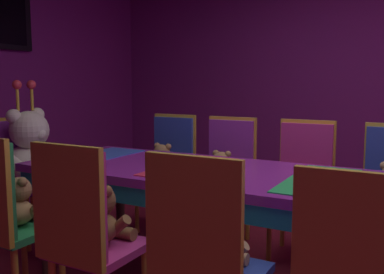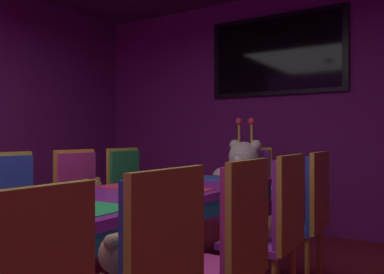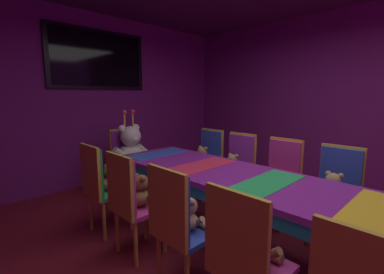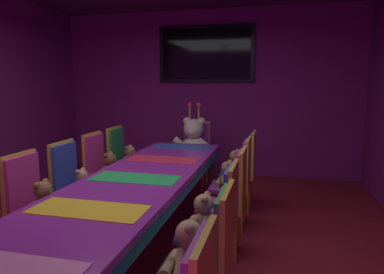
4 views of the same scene
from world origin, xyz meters
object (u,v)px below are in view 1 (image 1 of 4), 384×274
(teddy_left_3, at_px, (217,244))
(chair_right_3, at_px, (304,173))
(teddy_left_4, at_px, (101,218))
(chair_right_5, at_px, (171,159))
(teddy_left_2, at_px, (365,269))
(chair_right_4, at_px, (228,166))
(throne_chair, at_px, (18,166))
(teddy_right_4, at_px, (221,171))
(banquet_table, at_px, (319,196))
(teddy_right_5, at_px, (161,163))
(king_teddy_bear, at_px, (31,152))
(chair_left_3, at_px, (202,249))
(teddy_left_5, at_px, (20,204))
(chair_left_4, at_px, (80,225))

(teddy_left_3, relative_size, chair_right_3, 0.28)
(teddy_left_4, relative_size, chair_right_5, 0.33)
(teddy_left_2, relative_size, chair_right_4, 0.33)
(teddy_left_4, height_order, throne_chair, throne_chair)
(chair_right_3, distance_m, teddy_right_4, 0.63)
(banquet_table, distance_m, teddy_left_3, 0.74)
(teddy_left_2, height_order, teddy_left_4, teddy_left_4)
(chair_right_3, relative_size, teddy_right_4, 3.34)
(teddy_left_2, bearing_deg, teddy_right_5, 51.94)
(teddy_left_4, relative_size, king_teddy_bear, 0.40)
(teddy_right_5, bearing_deg, teddy_left_2, 51.94)
(banquet_table, xyz_separation_m, teddy_left_3, (-0.68, 0.27, -0.09))
(banquet_table, xyz_separation_m, teddy_right_5, (0.71, 1.46, -0.07))
(chair_left_3, distance_m, king_teddy_bear, 2.11)
(king_teddy_bear, bearing_deg, teddy_left_2, -15.18)
(teddy_left_3, bearing_deg, banquet_table, -21.89)
(chair_left_3, relative_size, teddy_left_3, 3.53)
(throne_chair, relative_size, king_teddy_bear, 1.20)
(throne_chair, bearing_deg, chair_right_4, 29.31)
(teddy_left_5, xyz_separation_m, throne_chair, (0.70, 0.89, 0.02))
(teddy_left_5, xyz_separation_m, chair_right_4, (1.53, -0.59, 0.02))
(teddy_right_5, bearing_deg, chair_right_3, 96.07)
(teddy_left_2, bearing_deg, chair_left_3, 103.31)
(teddy_left_2, xyz_separation_m, teddy_left_4, (-0.01, 1.22, 0.00))
(teddy_left_5, bearing_deg, chair_right_5, -1.10)
(teddy_left_4, bearing_deg, chair_right_4, -0.06)
(chair_left_4, xyz_separation_m, chair_right_5, (1.69, 0.56, 0.00))
(chair_left_4, bearing_deg, chair_right_3, -20.03)
(banquet_table, bearing_deg, teddy_left_5, 115.10)
(chair_left_3, bearing_deg, teddy_right_5, 37.80)
(teddy_right_4, xyz_separation_m, throne_chair, (-0.68, 1.47, 0.02))
(teddy_left_3, height_order, throne_chair, throne_chair)
(teddy_right_4, height_order, chair_right_5, chair_right_5)
(teddy_right_4, bearing_deg, chair_left_4, -0.06)
(teddy_right_5, bearing_deg, teddy_left_3, 40.53)
(teddy_left_3, bearing_deg, teddy_left_4, 91.15)
(chair_left_3, height_order, throne_chair, same)
(chair_left_3, xyz_separation_m, teddy_left_5, (0.13, 1.22, -0.02))
(teddy_left_5, height_order, throne_chair, throne_chair)
(banquet_table, xyz_separation_m, teddy_left_4, (-0.70, 0.90, -0.07))
(chair_left_3, xyz_separation_m, chair_left_4, (-0.02, 0.63, 0.00))
(teddy_left_3, height_order, chair_right_5, chair_right_5)
(banquet_table, height_order, teddy_left_4, teddy_left_4)
(teddy_left_2, relative_size, king_teddy_bear, 0.39)
(chair_left_4, relative_size, king_teddy_bear, 1.20)
(chair_right_5, bearing_deg, king_teddy_bear, -41.40)
(king_teddy_bear, bearing_deg, teddy_left_3, -19.42)
(teddy_right_4, distance_m, king_teddy_bear, 1.48)
(chair_left_4, bearing_deg, king_teddy_bear, 57.25)
(banquet_table, relative_size, chair_right_3, 3.72)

